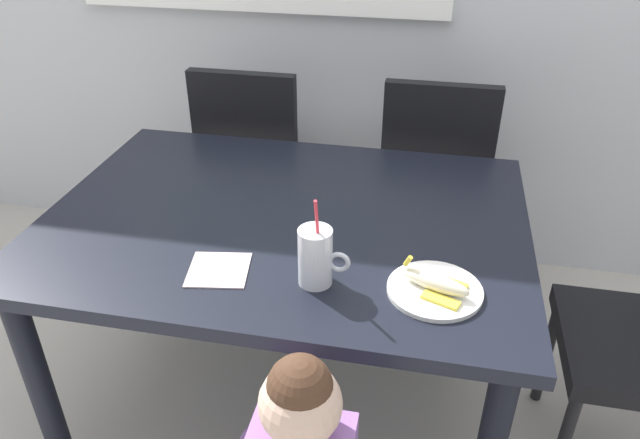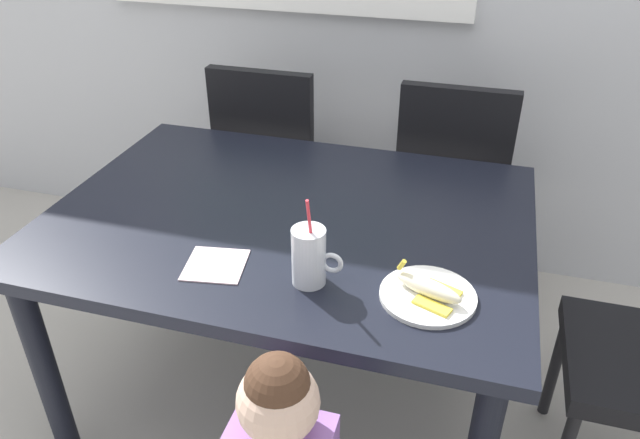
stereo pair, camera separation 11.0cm
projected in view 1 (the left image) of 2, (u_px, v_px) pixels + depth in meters
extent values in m
plane|color=#B7B2A8|center=(292.00, 395.00, 2.15)|extent=(24.00, 24.00, 0.00)
cube|color=black|center=(285.00, 221.00, 1.77)|extent=(1.39, 1.03, 0.04)
cylinder|color=black|center=(41.00, 389.00, 1.71)|extent=(0.07, 0.07, 0.71)
cylinder|color=black|center=(167.00, 229.00, 2.43)|extent=(0.07, 0.07, 0.71)
cylinder|color=black|center=(479.00, 265.00, 2.22)|extent=(0.07, 0.07, 0.71)
cube|color=black|center=(262.00, 171.00, 2.67)|extent=(0.44, 0.44, 0.06)
cube|color=black|center=(244.00, 132.00, 2.36)|extent=(0.42, 0.05, 0.48)
cylinder|color=black|center=(313.00, 202.00, 2.92)|extent=(0.04, 0.04, 0.42)
cylinder|color=black|center=(238.00, 194.00, 2.99)|extent=(0.04, 0.04, 0.42)
cylinder|color=black|center=(295.00, 244.00, 2.61)|extent=(0.04, 0.04, 0.42)
cylinder|color=black|center=(212.00, 235.00, 2.67)|extent=(0.04, 0.04, 0.42)
cube|color=black|center=(433.00, 185.00, 2.56)|extent=(0.44, 0.44, 0.06)
cube|color=black|center=(438.00, 146.00, 2.25)|extent=(0.42, 0.05, 0.48)
cylinder|color=black|center=(471.00, 216.00, 2.81)|extent=(0.04, 0.04, 0.42)
cylinder|color=black|center=(389.00, 207.00, 2.88)|extent=(0.04, 0.04, 0.42)
cylinder|color=black|center=(472.00, 262.00, 2.49)|extent=(0.04, 0.04, 0.42)
cylinder|color=black|center=(380.00, 251.00, 2.56)|extent=(0.04, 0.04, 0.42)
cube|color=black|center=(640.00, 347.00, 1.72)|extent=(0.44, 0.44, 0.06)
cylinder|color=black|center=(547.00, 353.00, 2.04)|extent=(0.04, 0.04, 0.42)
sphere|color=beige|center=(300.00, 404.00, 1.19)|extent=(0.17, 0.17, 0.17)
sphere|color=#472D1E|center=(300.00, 387.00, 1.17)|extent=(0.13, 0.13, 0.13)
cylinder|color=silver|center=(315.00, 257.00, 1.45)|extent=(0.08, 0.08, 0.15)
cylinder|color=beige|center=(315.00, 267.00, 1.46)|extent=(0.07, 0.07, 0.08)
torus|color=silver|center=(339.00, 262.00, 1.44)|extent=(0.06, 0.01, 0.06)
cylinder|color=#E5333F|center=(318.00, 235.00, 1.41)|extent=(0.01, 0.06, 0.22)
cylinder|color=white|center=(435.00, 290.00, 1.45)|extent=(0.23, 0.23, 0.01)
ellipsoid|color=#F4EAC6|center=(436.00, 282.00, 1.43)|extent=(0.17, 0.10, 0.04)
cube|color=yellow|center=(441.00, 300.00, 1.40)|extent=(0.10, 0.06, 0.01)
cube|color=yellow|center=(449.00, 282.00, 1.46)|extent=(0.10, 0.06, 0.01)
cylinder|color=yellow|center=(408.00, 261.00, 1.45)|extent=(0.03, 0.02, 0.03)
cube|color=silver|center=(219.00, 270.00, 1.53)|extent=(0.17, 0.17, 0.00)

